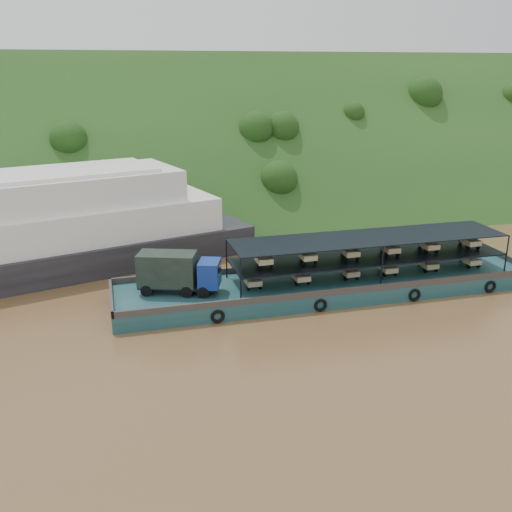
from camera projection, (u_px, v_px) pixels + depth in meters
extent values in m
plane|color=brown|center=(290.00, 304.00, 45.15)|extent=(160.00, 160.00, 0.00)
cube|color=#193C15|center=(208.00, 204.00, 78.15)|extent=(140.00, 39.60, 39.60)
cube|color=#134045|center=(328.00, 286.00, 47.20)|extent=(35.00, 7.00, 1.20)
cube|color=#592D19|center=(314.00, 263.00, 50.05)|extent=(35.00, 0.20, 0.50)
cube|color=#592D19|center=(345.00, 291.00, 43.82)|extent=(35.00, 0.20, 0.50)
cube|color=#592D19|center=(509.00, 259.00, 51.21)|extent=(0.20, 7.00, 0.50)
cube|color=#592D19|center=(111.00, 297.00, 42.66)|extent=(0.20, 7.00, 0.50)
torus|color=black|center=(218.00, 317.00, 41.50)|extent=(1.06, 0.26, 1.06)
torus|color=black|center=(321.00, 305.00, 43.47)|extent=(1.06, 0.26, 1.06)
torus|color=black|center=(415.00, 295.00, 45.44)|extent=(1.06, 0.26, 1.06)
torus|color=black|center=(490.00, 287.00, 47.15)|extent=(1.06, 0.26, 1.06)
cylinder|color=black|center=(147.00, 291.00, 43.37)|extent=(0.96, 0.60, 0.91)
cylinder|color=black|center=(153.00, 282.00, 45.17)|extent=(0.96, 0.60, 0.91)
cylinder|color=black|center=(187.00, 292.00, 43.14)|extent=(0.96, 0.60, 0.91)
cylinder|color=black|center=(191.00, 283.00, 44.94)|extent=(0.96, 0.60, 0.91)
cylinder|color=black|center=(203.00, 292.00, 43.05)|extent=(0.96, 0.60, 0.91)
cylinder|color=black|center=(207.00, 283.00, 44.85)|extent=(0.96, 0.60, 0.91)
cube|color=black|center=(180.00, 285.00, 44.05)|extent=(6.48, 3.94, 0.18)
cube|color=navy|center=(210.00, 273.00, 43.55)|extent=(2.18, 2.57, 2.00)
cube|color=black|center=(219.00, 269.00, 43.38)|extent=(0.66, 1.73, 0.82)
cube|color=black|center=(167.00, 269.00, 43.71)|extent=(4.83, 3.51, 2.54)
cube|color=black|center=(368.00, 257.00, 47.35)|extent=(23.00, 5.00, 0.12)
cube|color=black|center=(369.00, 238.00, 46.83)|extent=(23.00, 5.00, 0.08)
cylinder|color=black|center=(241.00, 280.00, 42.23)|extent=(0.12, 0.12, 3.30)
cylinder|color=black|center=(227.00, 259.00, 46.82)|extent=(0.12, 0.12, 3.30)
cylinder|color=black|center=(382.00, 266.00, 45.06)|extent=(0.12, 0.12, 3.30)
cylinder|color=black|center=(356.00, 248.00, 49.64)|extent=(0.12, 0.12, 3.30)
cylinder|color=black|center=(507.00, 255.00, 47.88)|extent=(0.12, 0.12, 3.30)
cylinder|color=black|center=(471.00, 238.00, 52.47)|extent=(0.12, 0.12, 3.30)
cylinder|color=black|center=(248.00, 279.00, 46.29)|extent=(0.12, 0.52, 0.52)
cylinder|color=black|center=(248.00, 287.00, 44.52)|extent=(0.14, 0.52, 0.52)
cylinder|color=black|center=(260.00, 286.00, 44.76)|extent=(0.14, 0.52, 0.52)
cube|color=tan|center=(253.00, 281.00, 44.85)|extent=(1.15, 1.50, 0.44)
cube|color=red|center=(249.00, 274.00, 45.85)|extent=(0.55, 0.80, 0.80)
cube|color=red|center=(250.00, 269.00, 45.51)|extent=(0.50, 0.10, 0.10)
cylinder|color=black|center=(295.00, 275.00, 47.28)|extent=(0.12, 0.52, 0.52)
cylinder|color=black|center=(297.00, 283.00, 45.50)|extent=(0.14, 0.52, 0.52)
cylinder|color=black|center=(308.00, 281.00, 45.75)|extent=(0.14, 0.52, 0.52)
cube|color=beige|center=(301.00, 277.00, 45.84)|extent=(1.15, 1.50, 0.44)
cube|color=red|center=(297.00, 270.00, 46.84)|extent=(0.55, 0.80, 0.80)
cube|color=red|center=(298.00, 265.00, 46.50)|extent=(0.50, 0.10, 0.10)
cylinder|color=black|center=(343.00, 270.00, 48.32)|extent=(0.12, 0.52, 0.52)
cylinder|color=black|center=(346.00, 278.00, 46.55)|extent=(0.14, 0.52, 0.52)
cylinder|color=black|center=(357.00, 277.00, 46.80)|extent=(0.14, 0.52, 0.52)
cube|color=tan|center=(350.00, 272.00, 46.89)|extent=(1.15, 1.50, 0.44)
cube|color=red|center=(345.00, 265.00, 47.88)|extent=(0.55, 0.80, 0.80)
cube|color=red|center=(346.00, 261.00, 47.54)|extent=(0.50, 0.10, 0.10)
cylinder|color=black|center=(380.00, 267.00, 49.17)|extent=(0.12, 0.52, 0.52)
cylinder|color=black|center=(384.00, 274.00, 47.40)|extent=(0.14, 0.52, 0.52)
cylinder|color=black|center=(395.00, 273.00, 47.64)|extent=(0.14, 0.52, 0.52)
cube|color=beige|center=(388.00, 268.00, 47.73)|extent=(1.15, 1.50, 0.44)
cube|color=#AE1F0B|center=(382.00, 262.00, 48.73)|extent=(0.55, 0.80, 0.80)
cube|color=#AE1F0B|center=(383.00, 257.00, 48.39)|extent=(0.50, 0.10, 0.10)
cylinder|color=black|center=(420.00, 263.00, 50.11)|extent=(0.12, 0.52, 0.52)
cylinder|color=black|center=(425.00, 270.00, 48.34)|extent=(0.14, 0.52, 0.52)
cylinder|color=black|center=(436.00, 269.00, 48.58)|extent=(0.14, 0.52, 0.52)
cube|color=tan|center=(429.00, 264.00, 48.67)|extent=(1.15, 1.50, 0.44)
cube|color=#B80C1E|center=(422.00, 258.00, 49.67)|extent=(0.55, 0.80, 0.80)
cube|color=#B80C1E|center=(424.00, 254.00, 49.33)|extent=(0.50, 0.10, 0.10)
cylinder|color=black|center=(461.00, 259.00, 51.13)|extent=(0.12, 0.52, 0.52)
cylinder|color=black|center=(468.00, 266.00, 49.36)|extent=(0.14, 0.52, 0.52)
cylinder|color=black|center=(478.00, 265.00, 49.61)|extent=(0.14, 0.52, 0.52)
cube|color=beige|center=(471.00, 260.00, 49.70)|extent=(1.15, 1.50, 0.44)
cube|color=red|center=(464.00, 254.00, 50.69)|extent=(0.55, 0.80, 0.80)
cube|color=red|center=(466.00, 250.00, 50.35)|extent=(0.50, 0.10, 0.10)
cylinder|color=black|center=(259.00, 258.00, 45.97)|extent=(0.12, 0.52, 0.52)
cylinder|color=black|center=(259.00, 266.00, 44.19)|extent=(0.14, 0.52, 0.52)
cylinder|color=black|center=(271.00, 265.00, 44.44)|extent=(0.14, 0.52, 0.52)
cube|color=beige|center=(264.00, 260.00, 44.53)|extent=(1.15, 1.50, 0.44)
cube|color=#AE100B|center=(260.00, 253.00, 45.53)|extent=(0.55, 0.80, 0.80)
cube|color=#AE100B|center=(261.00, 248.00, 45.19)|extent=(0.50, 0.10, 0.10)
cylinder|color=black|center=(302.00, 254.00, 46.86)|extent=(0.12, 0.52, 0.52)
cylinder|color=black|center=(303.00, 262.00, 45.09)|extent=(0.14, 0.52, 0.52)
cylinder|color=black|center=(315.00, 261.00, 45.33)|extent=(0.14, 0.52, 0.52)
cube|color=beige|center=(308.00, 256.00, 45.42)|extent=(1.15, 1.50, 0.44)
cube|color=#1B24A5|center=(303.00, 249.00, 46.42)|extent=(0.55, 0.80, 0.80)
cube|color=#1B24A5|center=(304.00, 244.00, 46.08)|extent=(0.50, 0.10, 0.10)
cylinder|color=black|center=(343.00, 251.00, 47.76)|extent=(0.12, 0.52, 0.52)
cylinder|color=black|center=(346.00, 258.00, 45.99)|extent=(0.14, 0.52, 0.52)
cylinder|color=black|center=(357.00, 257.00, 46.23)|extent=(0.14, 0.52, 0.52)
cube|color=#BFB587|center=(350.00, 252.00, 46.32)|extent=(1.15, 1.50, 0.44)
cube|color=red|center=(345.00, 246.00, 47.32)|extent=(0.55, 0.80, 0.80)
cube|color=red|center=(346.00, 241.00, 46.98)|extent=(0.50, 0.10, 0.10)
cylinder|color=black|center=(382.00, 248.00, 48.65)|extent=(0.12, 0.52, 0.52)
cylinder|color=black|center=(387.00, 254.00, 46.88)|extent=(0.14, 0.52, 0.52)
cylinder|color=black|center=(398.00, 253.00, 47.12)|extent=(0.14, 0.52, 0.52)
cube|color=tan|center=(391.00, 249.00, 47.21)|extent=(1.15, 1.50, 0.44)
cube|color=#1A40A1|center=(384.00, 243.00, 48.21)|extent=(0.55, 0.80, 0.80)
cube|color=#1A40A1|center=(386.00, 238.00, 47.87)|extent=(0.50, 0.10, 0.10)
cylinder|color=black|center=(420.00, 244.00, 49.54)|extent=(0.12, 0.52, 0.52)
cylinder|color=black|center=(426.00, 251.00, 47.77)|extent=(0.14, 0.52, 0.52)
cylinder|color=black|center=(437.00, 250.00, 48.01)|extent=(0.14, 0.52, 0.52)
cube|color=#C4AC8A|center=(430.00, 245.00, 48.10)|extent=(1.15, 1.50, 0.44)
cube|color=navy|center=(423.00, 239.00, 49.10)|extent=(0.55, 0.80, 0.80)
cube|color=navy|center=(424.00, 235.00, 48.76)|extent=(0.50, 0.10, 0.10)
cylinder|color=black|center=(461.00, 241.00, 50.52)|extent=(0.12, 0.52, 0.52)
cylinder|color=black|center=(468.00, 247.00, 48.75)|extent=(0.14, 0.52, 0.52)
cylinder|color=black|center=(478.00, 246.00, 49.00)|extent=(0.14, 0.52, 0.52)
cube|color=beige|center=(471.00, 242.00, 49.09)|extent=(1.15, 1.50, 0.44)
cube|color=beige|center=(463.00, 236.00, 50.09)|extent=(0.55, 0.80, 0.80)
cube|color=beige|center=(465.00, 231.00, 49.74)|extent=(0.50, 0.10, 0.10)
cube|color=black|center=(10.00, 261.00, 51.07)|extent=(45.91, 22.96, 2.67)
cube|color=white|center=(5.00, 229.00, 50.16)|extent=(39.18, 20.05, 3.12)
cube|color=white|center=(0.00, 196.00, 49.21)|extent=(32.44, 17.14, 2.90)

